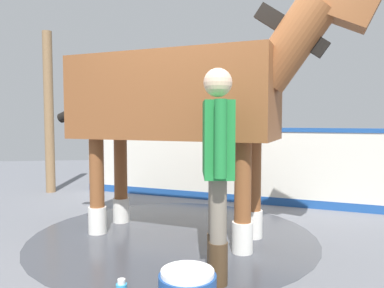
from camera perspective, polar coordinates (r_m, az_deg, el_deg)
ground_plane at (r=4.04m, az=-0.62°, el=-14.62°), size 16.00×16.00×0.02m
wet_patch at (r=4.15m, az=-2.84°, el=-13.94°), size 3.08×3.08×0.00m
barrier_wall at (r=5.74m, az=4.76°, el=-3.56°), size 4.38×2.53×1.15m
roof_post_far at (r=6.82m, az=-21.35°, el=4.55°), size 0.16×0.16×2.77m
horse at (r=3.91m, az=-1.27°, el=6.85°), size 3.17×2.02×2.60m
handler at (r=2.87m, az=3.98°, el=-2.35°), size 0.28×0.67×1.66m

